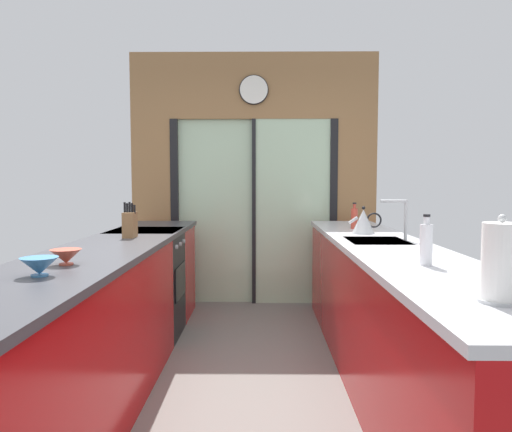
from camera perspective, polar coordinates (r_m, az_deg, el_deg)
name	(u,v)px	position (r m, az deg, el deg)	size (l,w,h in m)	color
ground_plane	(250,366)	(3.64, -0.68, -17.50)	(5.04, 7.60, 0.02)	slate
back_wall_unit	(254,164)	(5.19, -0.25, 6.29)	(2.64, 0.12, 2.70)	olive
left_counter_run	(103,321)	(3.20, -17.79, -11.80)	(0.62, 3.80, 0.92)	#AD0C0F
right_counter_run	(388,314)	(3.31, 15.46, -11.23)	(0.62, 3.80, 0.92)	#AD0C0F
sink_faucet	(402,213)	(3.48, 16.99, 0.29)	(0.19, 0.02, 0.29)	#B7BABC
oven_range	(146,284)	(4.24, -12.97, -7.89)	(0.60, 0.60, 0.92)	black
mixing_bowl_near	(39,266)	(2.29, -24.46, -5.47)	(0.16, 0.16, 0.08)	teal
mixing_bowl_far	(66,256)	(2.55, -21.75, -4.51)	(0.15, 0.15, 0.08)	#BC4C38
knife_block	(130,224)	(3.63, -14.83, -0.94)	(0.09, 0.14, 0.26)	brown
kettle	(364,221)	(3.88, 12.74, -0.62)	(0.26, 0.18, 0.22)	#B7BABC
soap_bottle_near	(426,243)	(2.50, 19.65, -3.11)	(0.06, 0.06, 0.25)	silver
soap_bottle_far	(354,218)	(4.24, 11.66, -0.21)	(0.06, 0.06, 0.23)	#B23D2D
paper_towel_roll	(501,263)	(1.83, 27.18, -5.04)	(0.14, 0.14, 0.30)	#B7BABC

